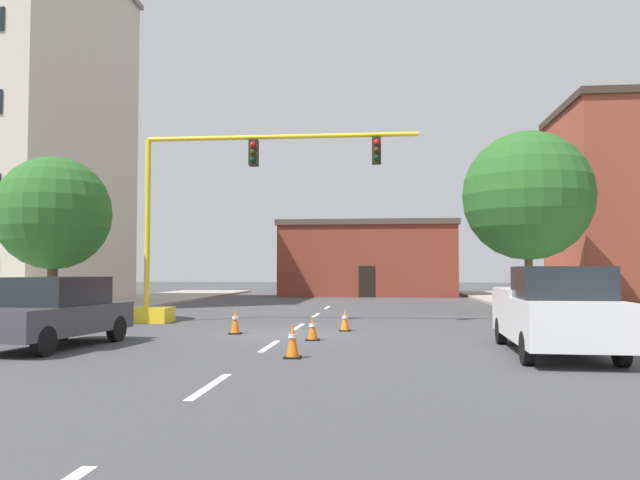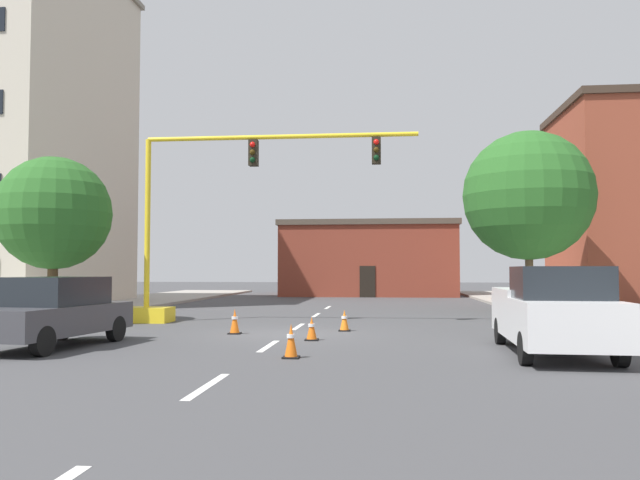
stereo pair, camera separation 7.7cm
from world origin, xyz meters
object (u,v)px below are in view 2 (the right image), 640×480
at_px(traffic_cone_roadside_c, 235,322).
at_px(traffic_cone_roadside_d, 312,329).
at_px(tree_right_mid, 528,196).
at_px(tree_left_near, 54,213).
at_px(sedan_dark_gray_near_left, 54,311).
at_px(traffic_signal_gantry, 186,258).
at_px(pickup_truck_white, 552,311).
at_px(traffic_cone_roadside_b, 291,341).
at_px(traffic_cone_roadside_a, 344,321).

xyz_separation_m(traffic_cone_roadside_c, traffic_cone_roadside_d, (2.49, -1.50, -0.06)).
bearing_deg(traffic_cone_roadside_d, tree_right_mid, 56.08).
distance_m(tree_left_near, sedan_dark_gray_near_left, 8.29).
distance_m(traffic_cone_roadside_c, traffic_cone_roadside_d, 2.91).
bearing_deg(traffic_cone_roadside_c, traffic_signal_gantry, 125.47).
bearing_deg(tree_left_near, sedan_dark_gray_near_left, -60.88).
distance_m(tree_left_near, pickup_truck_white, 17.38).
height_order(traffic_cone_roadside_b, traffic_cone_roadside_d, traffic_cone_roadside_b).
bearing_deg(traffic_cone_roadside_c, sedan_dark_gray_near_left, -135.22).
xyz_separation_m(tree_left_near, sedan_dark_gray_near_left, (3.74, -6.72, -3.07)).
distance_m(tree_right_mid, pickup_truck_white, 15.92).
height_order(tree_right_mid, pickup_truck_white, tree_right_mid).
xyz_separation_m(tree_right_mid, traffic_cone_roadside_b, (-8.62, -16.24, -4.97)).
relative_size(traffic_signal_gantry, pickup_truck_white, 1.98).
bearing_deg(tree_left_near, traffic_cone_roadside_a, -9.75).
bearing_deg(sedan_dark_gray_near_left, traffic_cone_roadside_a, 35.33).
height_order(traffic_signal_gantry, tree_left_near, traffic_signal_gantry).
bearing_deg(traffic_cone_roadside_b, traffic_cone_roadside_a, 83.00).
xyz_separation_m(tree_right_mid, pickup_truck_white, (-2.81, -15.05, -4.36)).
relative_size(tree_right_mid, traffic_cone_roadside_b, 11.12).
bearing_deg(traffic_cone_roadside_d, tree_left_near, 155.37).
relative_size(traffic_cone_roadside_c, traffic_cone_roadside_d, 1.17).
relative_size(tree_right_mid, traffic_cone_roadside_c, 11.07).
height_order(traffic_cone_roadside_a, traffic_cone_roadside_b, traffic_cone_roadside_b).
xyz_separation_m(traffic_cone_roadside_b, traffic_cone_roadside_c, (-2.45, 4.98, 0.00)).
relative_size(tree_right_mid, traffic_cone_roadside_a, 12.44).
height_order(pickup_truck_white, traffic_cone_roadside_a, pickup_truck_white).
bearing_deg(traffic_cone_roadside_c, pickup_truck_white, -24.65).
bearing_deg(traffic_cone_roadside_b, traffic_cone_roadside_c, 116.17).
relative_size(traffic_cone_roadside_a, traffic_cone_roadside_d, 1.04).
relative_size(traffic_cone_roadside_a, traffic_cone_roadside_b, 0.89).
bearing_deg(sedan_dark_gray_near_left, traffic_cone_roadside_c, 44.78).
relative_size(tree_right_mid, traffic_cone_roadside_d, 12.99).
xyz_separation_m(pickup_truck_white, traffic_cone_roadside_b, (-5.81, -1.19, -0.61)).
distance_m(tree_left_near, traffic_cone_roadside_c, 8.81).
bearing_deg(traffic_cone_roadside_c, traffic_cone_roadside_a, 20.94).
bearing_deg(pickup_truck_white, traffic_cone_roadside_c, 155.35).
bearing_deg(traffic_signal_gantry, sedan_dark_gray_near_left, -97.15).
height_order(tree_left_near, sedan_dark_gray_near_left, tree_left_near).
bearing_deg(pickup_truck_white, traffic_cone_roadside_d, 158.30).
bearing_deg(traffic_cone_roadside_a, pickup_truck_white, -44.84).
bearing_deg(tree_left_near, tree_right_mid, 23.90).
distance_m(traffic_signal_gantry, traffic_cone_roadside_c, 5.13).
bearing_deg(tree_right_mid, traffic_cone_roadside_b, -117.97).
relative_size(tree_left_near, traffic_cone_roadside_a, 9.00).
bearing_deg(tree_left_near, pickup_truck_white, -23.57).
height_order(traffic_cone_roadside_c, traffic_cone_roadside_d, traffic_cone_roadside_c).
xyz_separation_m(traffic_signal_gantry, traffic_cone_roadside_d, (5.24, -5.35, -2.03)).
distance_m(traffic_cone_roadside_b, traffic_cone_roadside_d, 3.49).
bearing_deg(sedan_dark_gray_near_left, traffic_cone_roadside_b, -12.10).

